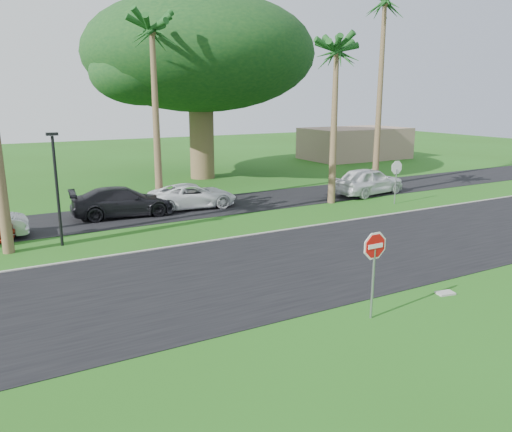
{
  "coord_description": "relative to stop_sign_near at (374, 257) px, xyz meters",
  "views": [
    {
      "loc": [
        -8.53,
        -12.72,
        6.03
      ],
      "look_at": [
        -0.05,
        2.66,
        1.8
      ],
      "focal_mm": 35.0,
      "sensor_mm": 36.0,
      "label": 1
    }
  ],
  "objects": [
    {
      "name": "ground",
      "position": [
        -0.5,
        3.0,
        -1.77
      ],
      "size": [
        120.0,
        120.0,
        0.0
      ],
      "primitive_type": "plane",
      "color": "#205014",
      "rests_on": "ground"
    },
    {
      "name": "road",
      "position": [
        -0.5,
        5.0,
        -1.76
      ],
      "size": [
        120.0,
        8.0,
        0.02
      ],
      "primitive_type": "cube",
      "color": "black",
      "rests_on": "ground"
    },
    {
      "name": "parking_strip",
      "position": [
        -0.5,
        15.5,
        -1.76
      ],
      "size": [
        120.0,
        5.0,
        0.02
      ],
      "primitive_type": "cube",
      "color": "black",
      "rests_on": "ground"
    },
    {
      "name": "curb",
      "position": [
        -0.5,
        9.05,
        -1.74
      ],
      "size": [
        120.0,
        0.12,
        0.06
      ],
      "primitive_type": "cube",
      "color": "gray",
      "rests_on": "ground"
    },
    {
      "name": "stop_sign_near",
      "position": [
        0.0,
        0.0,
        0.0
      ],
      "size": [
        1.05,
        0.07,
        2.62
      ],
      "color": "gray",
      "rests_on": "ground"
    },
    {
      "name": "stop_sign_far",
      "position": [
        11.5,
        11.0,
        0.0
      ],
      "size": [
        1.05,
        0.07,
        2.62
      ],
      "rotation": [
        0.0,
        0.0,
        3.14
      ],
      "color": "gray",
      "rests_on": "ground"
    },
    {
      "name": "palm_center",
      "position": [
        -0.5,
        17.0,
        7.39
      ],
      "size": [
        5.0,
        5.0,
        10.5
      ],
      "color": "brown",
      "rests_on": "ground"
    },
    {
      "name": "palm_right_near",
      "position": [
        8.5,
        13.0,
        6.42
      ],
      "size": [
        5.0,
        5.0,
        9.5
      ],
      "color": "brown",
      "rests_on": "ground"
    },
    {
      "name": "palm_right_far",
      "position": [
        14.5,
        16.0,
        9.81
      ],
      "size": [
        5.0,
        5.0,
        13.0
      ],
      "color": "brown",
      "rests_on": "ground"
    },
    {
      "name": "canopy_tree",
      "position": [
        5.5,
        25.0,
        7.17
      ],
      "size": [
        16.5,
        16.5,
        13.12
      ],
      "color": "brown",
      "rests_on": "ground"
    },
    {
      "name": "streetlight_right",
      "position": [
        -6.5,
        11.5,
        0.88
      ],
      "size": [
        0.45,
        0.25,
        4.64
      ],
      "color": "black",
      "rests_on": "ground"
    },
    {
      "name": "building_far",
      "position": [
        23.5,
        29.0,
        -0.27
      ],
      "size": [
        10.0,
        6.0,
        3.0
      ],
      "primitive_type": "cube",
      "color": "gray",
      "rests_on": "ground"
    },
    {
      "name": "car_dark",
      "position": [
        -2.93,
        15.47,
        -1.02
      ],
      "size": [
        5.37,
        2.64,
        1.5
      ],
      "primitive_type": "imported",
      "rotation": [
        0.0,
        0.0,
        1.47
      ],
      "color": "black",
      "rests_on": "ground"
    },
    {
      "name": "car_minivan",
      "position": [
        0.94,
        15.58,
        -1.11
      ],
      "size": [
        4.97,
        2.59,
        1.34
      ],
      "primitive_type": "imported",
      "rotation": [
        0.0,
        0.0,
        1.49
      ],
      "color": "white",
      "rests_on": "ground"
    },
    {
      "name": "car_pickup",
      "position": [
        12.03,
        13.87,
        -0.92
      ],
      "size": [
        5.24,
        2.74,
        1.7
      ],
      "primitive_type": "imported",
      "rotation": [
        0.0,
        0.0,
        1.72
      ],
      "color": "silver",
      "rests_on": "ground"
    },
    {
      "name": "utility_slab",
      "position": [
        3.21,
        0.2,
        -1.74
      ],
      "size": [
        0.61,
        0.45,
        0.06
      ],
      "primitive_type": "cube",
      "rotation": [
        0.0,
        0.0,
        -0.2
      ],
      "color": "gray",
      "rests_on": "ground"
    }
  ]
}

